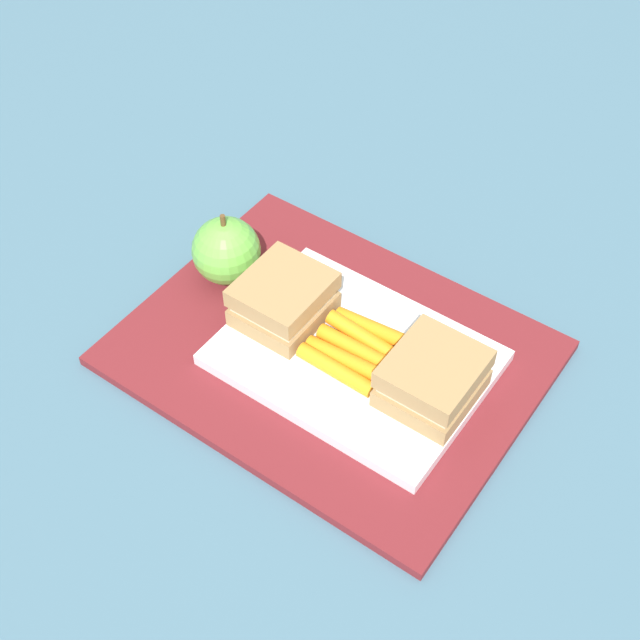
{
  "coord_description": "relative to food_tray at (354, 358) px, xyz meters",
  "views": [
    {
      "loc": [
        -0.29,
        0.42,
        0.62
      ],
      "look_at": [
        0.01,
        0.0,
        0.04
      ],
      "focal_mm": 49.26,
      "sensor_mm": 36.0,
      "label": 1
    }
  ],
  "objects": [
    {
      "name": "carrot_sticks_bundle",
      "position": [
        0.0,
        0.0,
        0.01
      ],
      "size": [
        0.08,
        0.07,
        0.02
      ],
      "color": "orange",
      "rests_on": "food_tray"
    },
    {
      "name": "ground_plane",
      "position": [
        0.03,
        0.0,
        -0.02
      ],
      "size": [
        2.4,
        2.4,
        0.0
      ],
      "primitive_type": "plane",
      "color": "#42667A"
    },
    {
      "name": "apple",
      "position": [
        0.16,
        -0.02,
        0.03
      ],
      "size": [
        0.07,
        0.07,
        0.08
      ],
      "color": "#66B742",
      "rests_on": "lunchbag_mat"
    },
    {
      "name": "sandwich_half_left",
      "position": [
        -0.08,
        0.0,
        0.03
      ],
      "size": [
        0.07,
        0.08,
        0.04
      ],
      "color": "#9E7A4C",
      "rests_on": "food_tray"
    },
    {
      "name": "lunchbag_mat",
      "position": [
        0.03,
        0.0,
        -0.01
      ],
      "size": [
        0.36,
        0.28,
        0.01
      ],
      "primitive_type": "cube",
      "color": "maroon",
      "rests_on": "ground_plane"
    },
    {
      "name": "sandwich_half_right",
      "position": [
        0.08,
        0.0,
        0.03
      ],
      "size": [
        0.07,
        0.08,
        0.04
      ],
      "color": "#9E7A4C",
      "rests_on": "food_tray"
    },
    {
      "name": "food_tray",
      "position": [
        0.0,
        0.0,
        0.0
      ],
      "size": [
        0.23,
        0.17,
        0.01
      ],
      "primitive_type": "cube",
      "color": "white",
      "rests_on": "lunchbag_mat"
    }
  ]
}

